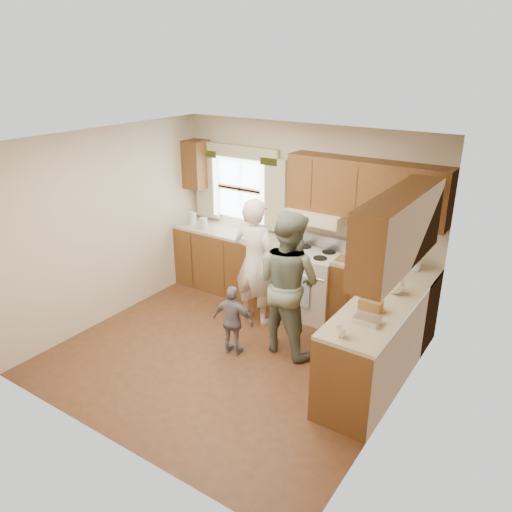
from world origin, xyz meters
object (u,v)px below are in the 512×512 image
Objects in this scene: woman_right at (288,283)px; child at (233,321)px; woman_left at (255,262)px; stove at (311,282)px.

woman_right reaches higher than child.
woman_left is 1.95× the size of child.
woman_left reaches higher than child.
woman_right is (0.69, -0.35, 0.02)m from woman_left.
woman_left is 0.97× the size of woman_right.
woman_right is at bearing -145.99° from child.
woman_right is at bearing -79.55° from stove.
woman_left is at bearing -18.28° from woman_right.
stove is 1.24× the size of child.
child is (-0.29, -1.38, -0.03)m from stove.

